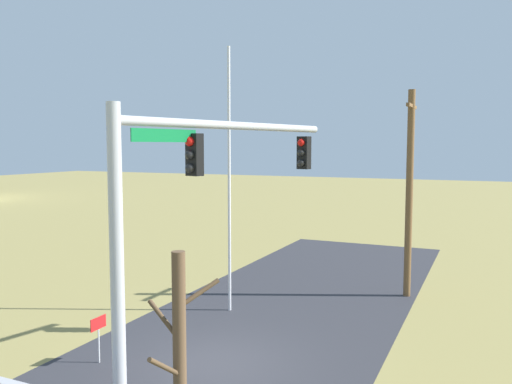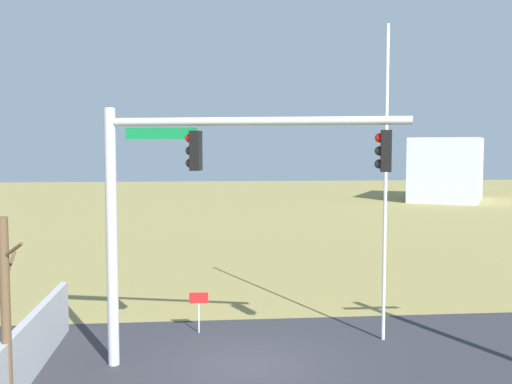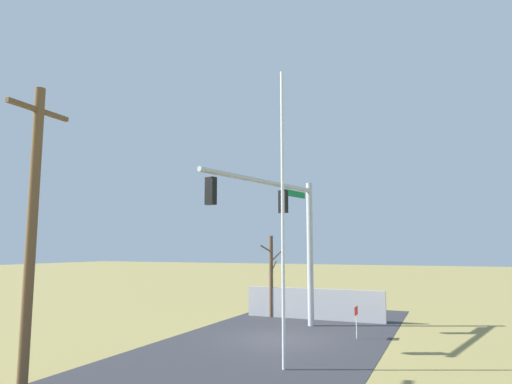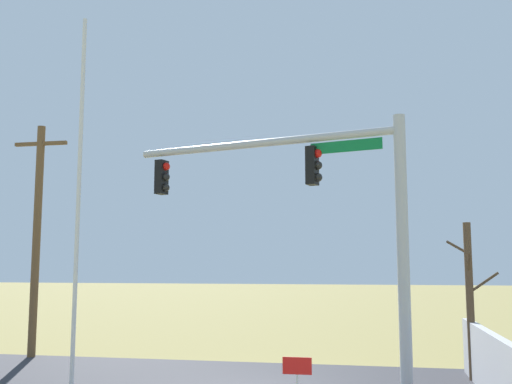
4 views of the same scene
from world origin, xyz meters
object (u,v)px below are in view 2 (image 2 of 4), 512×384
open_sign (199,303)px  flagpole (385,185)px  bare_tree (6,313)px  distant_building (447,169)px  signal_mast (189,186)px

open_sign → flagpole: bearing=168.1°
bare_tree → distant_building: (-29.19, -47.15, 1.06)m
distant_building → open_sign: bearing=177.2°
flagpole → bare_tree: bearing=23.1°
flagpole → distant_building: (-19.99, -43.23, -1.28)m
signal_mast → bare_tree: 4.94m
signal_mast → bare_tree: signal_mast is taller
flagpole → distant_building: flagpole is taller
flagpole → signal_mast: bearing=18.3°
signal_mast → open_sign: size_ratio=5.90×
open_sign → distant_building: 49.16m
signal_mast → distant_building: size_ratio=0.70×
bare_tree → distant_building: size_ratio=0.40×
bare_tree → open_sign: 6.51m
open_sign → distant_building: bearing=-120.9°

